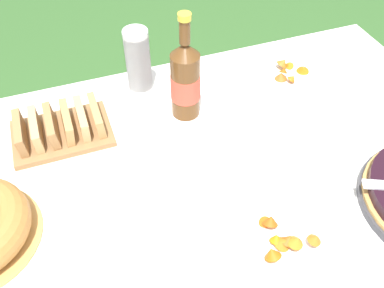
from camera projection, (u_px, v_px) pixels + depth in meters
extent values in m
cube|color=#A87A47|center=(210.00, 224.00, 0.99)|extent=(1.62, 1.21, 0.03)
cylinder|color=#A87A47|center=(326.00, 118.00, 1.79)|extent=(0.06, 0.06, 0.70)
cube|color=white|center=(210.00, 219.00, 0.98)|extent=(1.63, 1.22, 0.00)
cube|color=white|center=(142.00, 83.00, 1.41)|extent=(1.63, 0.00, 0.10)
cylinder|color=white|center=(140.00, 76.00, 1.27)|extent=(0.07, 0.07, 0.09)
cylinder|color=white|center=(139.00, 73.00, 1.26)|extent=(0.07, 0.07, 0.09)
cylinder|color=white|center=(139.00, 69.00, 1.25)|extent=(0.07, 0.07, 0.09)
cylinder|color=white|center=(139.00, 65.00, 1.24)|extent=(0.07, 0.07, 0.09)
cylinder|color=white|center=(138.00, 62.00, 1.23)|extent=(0.07, 0.07, 0.09)
cylinder|color=white|center=(138.00, 58.00, 1.22)|extent=(0.07, 0.07, 0.09)
cylinder|color=white|center=(137.00, 54.00, 1.21)|extent=(0.07, 0.07, 0.09)
cylinder|color=white|center=(137.00, 50.00, 1.20)|extent=(0.07, 0.07, 0.09)
cylinder|color=white|center=(136.00, 46.00, 1.20)|extent=(0.07, 0.07, 0.09)
torus|color=white|center=(135.00, 31.00, 1.16)|extent=(0.07, 0.07, 0.01)
cylinder|color=brown|center=(185.00, 85.00, 1.16)|extent=(0.08, 0.08, 0.19)
cylinder|color=#E54C38|center=(185.00, 87.00, 1.16)|extent=(0.08, 0.08, 0.07)
cone|color=brown|center=(185.00, 49.00, 1.08)|extent=(0.08, 0.08, 0.04)
cylinder|color=brown|center=(185.00, 32.00, 1.04)|extent=(0.03, 0.03, 0.06)
cylinder|color=gold|center=(184.00, 17.00, 1.01)|extent=(0.03, 0.03, 0.02)
cylinder|color=white|center=(285.00, 243.00, 0.93)|extent=(0.21, 0.21, 0.01)
torus|color=white|center=(286.00, 241.00, 0.92)|extent=(0.21, 0.21, 0.01)
cone|color=orange|center=(296.00, 241.00, 0.90)|extent=(0.05, 0.05, 0.03)
cone|color=#A95A11|center=(272.00, 253.00, 0.88)|extent=(0.05, 0.05, 0.04)
cone|color=#C55016|center=(289.00, 239.00, 0.91)|extent=(0.05, 0.05, 0.04)
cone|color=#CB681E|center=(315.00, 238.00, 0.90)|extent=(0.04, 0.04, 0.02)
cone|color=#C34E12|center=(271.00, 220.00, 0.94)|extent=(0.05, 0.04, 0.04)
cone|color=#AF6C1C|center=(284.00, 242.00, 0.91)|extent=(0.05, 0.05, 0.03)
cone|color=orange|center=(276.00, 238.00, 0.91)|extent=(0.04, 0.04, 0.03)
cone|color=#CF5C14|center=(266.00, 223.00, 0.94)|extent=(0.04, 0.04, 0.04)
cylinder|color=white|center=(288.00, 77.00, 1.34)|extent=(0.19, 0.19, 0.01)
torus|color=white|center=(288.00, 75.00, 1.33)|extent=(0.19, 0.19, 0.01)
cone|color=#B2631E|center=(283.00, 62.00, 1.35)|extent=(0.05, 0.05, 0.04)
cone|color=#C1781A|center=(289.00, 65.00, 1.35)|extent=(0.04, 0.04, 0.03)
cone|color=#AE4F11|center=(284.00, 70.00, 1.31)|extent=(0.04, 0.04, 0.03)
cone|color=#B95B20|center=(281.00, 76.00, 1.31)|extent=(0.06, 0.06, 0.02)
cone|color=#C96215|center=(292.00, 78.00, 1.30)|extent=(0.04, 0.04, 0.03)
cone|color=#C96B12|center=(303.00, 70.00, 1.34)|extent=(0.06, 0.06, 0.04)
cube|color=olive|center=(62.00, 133.00, 1.16)|extent=(0.26, 0.18, 0.02)
cube|color=#9E7042|center=(20.00, 133.00, 1.11)|extent=(0.02, 0.14, 0.06)
cube|color=tan|center=(36.00, 129.00, 1.12)|extent=(0.02, 0.14, 0.06)
cube|color=#9E7042|center=(52.00, 126.00, 1.13)|extent=(0.03, 0.14, 0.06)
cube|color=#B2844C|center=(67.00, 122.00, 1.14)|extent=(0.03, 0.14, 0.06)
cube|color=tan|center=(82.00, 119.00, 1.15)|extent=(0.02, 0.14, 0.06)
cube|color=#B2844C|center=(97.00, 115.00, 1.15)|extent=(0.02, 0.14, 0.06)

